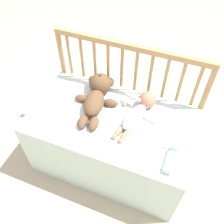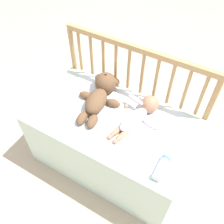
% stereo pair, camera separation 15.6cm
% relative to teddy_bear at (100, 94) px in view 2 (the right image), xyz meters
% --- Properties ---
extents(ground_plane, '(12.00, 12.00, 0.00)m').
position_rel_teddy_bear_xyz_m(ground_plane, '(0.15, -0.11, -0.57)').
color(ground_plane, '#C6B293').
extents(crib_mattress, '(1.07, 0.60, 0.51)m').
position_rel_teddy_bear_xyz_m(crib_mattress, '(0.15, -0.11, -0.32)').
color(crib_mattress, silver).
rests_on(crib_mattress, ground_plane).
extents(crib_rail, '(1.07, 0.04, 0.87)m').
position_rel_teddy_bear_xyz_m(crib_rail, '(0.15, 0.21, 0.04)').
color(crib_rail, tan).
rests_on(crib_rail, ground_plane).
extents(blanket, '(0.82, 0.51, 0.01)m').
position_rel_teddy_bear_xyz_m(blanket, '(0.15, -0.09, -0.06)').
color(blanket, white).
rests_on(blanket, crib_mattress).
extents(teddy_bear, '(0.30, 0.45, 0.15)m').
position_rel_teddy_bear_xyz_m(teddy_bear, '(0.00, 0.00, 0.00)').
color(teddy_bear, brown).
rests_on(teddy_bear, crib_mattress).
extents(baby, '(0.28, 0.42, 0.11)m').
position_rel_teddy_bear_xyz_m(baby, '(0.30, -0.02, -0.02)').
color(baby, white).
rests_on(baby, crib_mattress).
extents(baby_bottle, '(0.05, 0.17, 0.05)m').
position_rel_teddy_bear_xyz_m(baby_bottle, '(0.57, -0.27, -0.04)').
color(baby_bottle, white).
rests_on(baby_bottle, crib_mattress).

